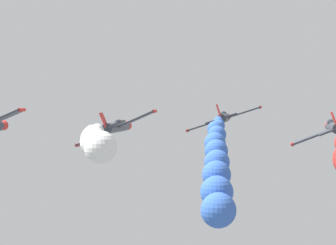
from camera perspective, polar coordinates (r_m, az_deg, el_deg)
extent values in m
cylinder|color=#333842|center=(83.15, 4.67, 0.37)|extent=(1.39, 9.00, 1.39)
cone|color=red|center=(88.24, 4.90, 0.44)|extent=(1.32, 1.20, 1.32)
cube|color=#333842|center=(82.75, 4.68, 0.30)|extent=(8.80, 1.90, 3.02)
cylinder|color=red|center=(83.21, 1.67, -0.67)|extent=(0.45, 1.40, 0.45)
cylinder|color=red|center=(82.55, 7.71, 1.27)|extent=(0.45, 1.40, 0.45)
cube|color=#333842|center=(79.16, 4.46, 0.34)|extent=(3.67, 1.20, 1.35)
cube|color=red|center=(79.07, 4.26, 0.97)|extent=(0.63, 1.10, 1.56)
ellipsoid|color=black|center=(84.95, 4.65, 0.71)|extent=(0.98, 2.20, 0.91)
sphere|color=blue|center=(75.90, 4.21, 0.20)|extent=(0.92, 0.92, 0.92)
sphere|color=blue|center=(73.61, 4.25, 0.03)|extent=(1.05, 1.05, 1.05)
sphere|color=blue|center=(71.33, 4.27, -0.27)|extent=(1.27, 1.27, 1.27)
sphere|color=blue|center=(69.08, 3.96, -0.54)|extent=(1.63, 1.63, 1.63)
sphere|color=blue|center=(66.80, 4.11, -1.02)|extent=(1.81, 1.81, 1.81)
sphere|color=blue|center=(64.56, 3.94, -1.71)|extent=(2.04, 2.04, 2.04)
sphere|color=blue|center=(62.31, 4.05, -2.40)|extent=(2.16, 2.16, 2.16)
sphere|color=blue|center=(60.09, 4.11, -3.33)|extent=(2.26, 2.26, 2.26)
sphere|color=blue|center=(57.89, 4.07, -4.39)|extent=(2.48, 2.48, 2.48)
sphere|color=blue|center=(55.75, 4.10, -5.81)|extent=(2.71, 2.71, 2.71)
sphere|color=blue|center=(53.64, 4.23, -7.31)|extent=(2.82, 2.82, 2.82)
cylinder|color=#333842|center=(74.05, -4.33, -0.40)|extent=(1.45, 9.00, 1.45)
cone|color=red|center=(79.03, -3.50, -0.27)|extent=(1.38, 1.20, 1.38)
cube|color=#333842|center=(73.66, -4.36, -0.48)|extent=(8.50, 1.90, 3.86)
cylinder|color=red|center=(74.80, -7.51, -1.87)|extent=(0.47, 1.40, 0.47)
cylinder|color=red|center=(72.78, -1.13, 0.95)|extent=(0.47, 1.40, 0.47)
cube|color=#333842|center=(70.16, -5.07, -0.47)|extent=(3.55, 1.20, 1.69)
cube|color=red|center=(70.13, -5.38, 0.21)|extent=(0.77, 1.10, 1.52)
ellipsoid|color=black|center=(75.83, -4.17, -0.01)|extent=(1.01, 2.20, 0.96)
sphere|color=white|center=(66.91, -5.73, -0.69)|extent=(0.87, 0.87, 0.87)
sphere|color=white|center=(64.54, -5.93, -0.61)|extent=(1.19, 1.19, 1.19)
sphere|color=white|center=(62.18, -6.11, -0.94)|extent=(1.32, 1.32, 1.32)
sphere|color=white|center=(59.80, -6.34, -0.89)|extent=(1.45, 1.45, 1.45)
sphere|color=white|center=(57.39, -6.37, -1.13)|extent=(1.68, 1.68, 1.68)
sphere|color=white|center=(54.93, -6.26, -1.33)|extent=(2.03, 2.03, 2.03)
sphere|color=white|center=(52.51, -6.22, -1.65)|extent=(2.11, 2.11, 2.11)
sphere|color=white|center=(49.97, -5.66, -2.06)|extent=(2.44, 2.44, 2.44)
cylinder|color=#333842|center=(72.53, 13.68, -0.39)|extent=(1.43, 9.00, 1.43)
cone|color=red|center=(77.61, 13.35, -0.26)|extent=(1.36, 1.20, 1.36)
cube|color=#333842|center=(72.14, 13.74, -0.48)|extent=(8.62, 1.90, 3.54)
cylinder|color=red|center=(71.96, 10.33, -1.81)|extent=(0.47, 1.40, 0.47)
cube|color=red|center=(68.39, 13.69, 0.24)|extent=(0.72, 1.10, 1.54)
ellipsoid|color=black|center=(74.30, 13.42, 0.01)|extent=(1.00, 2.20, 0.94)
cone|color=red|center=(72.92, -13.72, -0.25)|extent=(1.37, 1.20, 1.37)
cylinder|color=red|center=(66.20, -12.11, 1.04)|extent=(0.47, 1.40, 0.47)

